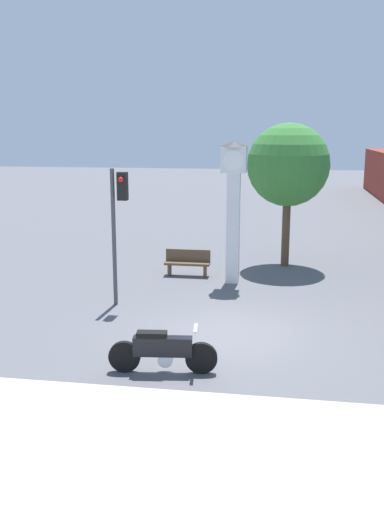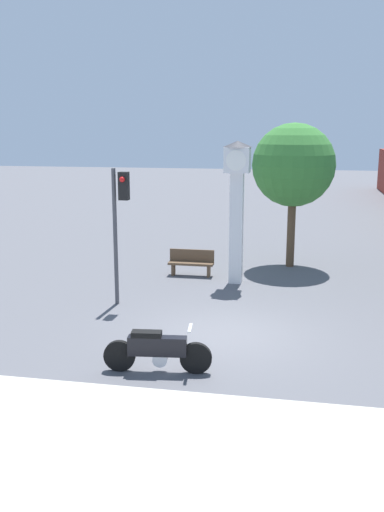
% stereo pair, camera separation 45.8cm
% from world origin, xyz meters
% --- Properties ---
extents(ground_plane, '(120.00, 120.00, 0.00)m').
position_xyz_m(ground_plane, '(0.00, 0.00, 0.00)').
color(ground_plane, '#56565B').
extents(sidewalk_strip, '(36.00, 6.00, 0.10)m').
position_xyz_m(sidewalk_strip, '(0.00, -6.52, 0.05)').
color(sidewalk_strip, '#BCB7A8').
rests_on(sidewalk_strip, ground_plane).
extents(motorcycle, '(2.34, 0.53, 1.03)m').
position_xyz_m(motorcycle, '(-1.15, -2.52, 0.50)').
color(motorcycle, black).
rests_on(motorcycle, ground_plane).
extents(clock_tower, '(0.98, 0.98, 4.73)m').
position_xyz_m(clock_tower, '(-0.33, 5.07, 3.11)').
color(clock_tower, white).
rests_on(clock_tower, ground_plane).
extents(traffic_light, '(0.50, 0.35, 4.02)m').
position_xyz_m(traffic_light, '(-3.38, 2.01, 2.77)').
color(traffic_light, '#47474C').
rests_on(traffic_light, ground_plane).
extents(street_tree, '(3.05, 3.05, 5.33)m').
position_xyz_m(street_tree, '(1.44, 7.78, 3.79)').
color(street_tree, brown).
rests_on(street_tree, ground_plane).
extents(bench, '(1.60, 0.44, 0.92)m').
position_xyz_m(bench, '(-1.98, 5.72, 0.49)').
color(bench, brown).
rests_on(bench, ground_plane).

